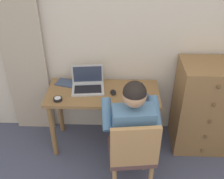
% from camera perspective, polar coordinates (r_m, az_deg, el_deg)
% --- Properties ---
extents(wall_back, '(4.80, 0.05, 2.50)m').
position_cam_1_polar(wall_back, '(2.94, 7.23, 11.50)').
color(wall_back, beige).
rests_on(wall_back, ground_plane).
extents(curtain_panel, '(0.47, 0.03, 2.24)m').
position_cam_1_polar(curtain_panel, '(3.10, -18.40, 8.65)').
color(curtain_panel, '#BCAD99').
rests_on(curtain_panel, ground_plane).
extents(desk, '(1.19, 0.52, 0.73)m').
position_cam_1_polar(desk, '(2.95, -1.87, -2.46)').
color(desk, olive).
rests_on(desk, ground_plane).
extents(dresser, '(0.61, 0.50, 1.05)m').
position_cam_1_polar(dresser, '(3.16, 18.62, -3.49)').
color(dresser, olive).
rests_on(dresser, ground_plane).
extents(chair, '(0.46, 0.44, 0.89)m').
position_cam_1_polar(chair, '(2.54, 4.30, -12.98)').
color(chair, brown).
rests_on(chair, ground_plane).
extents(person_seated, '(0.57, 0.61, 1.21)m').
position_cam_1_polar(person_seated, '(2.55, 3.94, -7.18)').
color(person_seated, '#4C4C4C').
rests_on(person_seated, ground_plane).
extents(laptop, '(0.36, 0.28, 0.24)m').
position_cam_1_polar(laptop, '(2.93, -5.08, 1.18)').
color(laptop, '#B7BABF').
rests_on(laptop, desk).
extents(computer_mouse, '(0.07, 0.11, 0.03)m').
position_cam_1_polar(computer_mouse, '(2.85, 0.25, -0.58)').
color(computer_mouse, black).
rests_on(computer_mouse, desk).
extents(desk_clock, '(0.09, 0.09, 0.03)m').
position_cam_1_polar(desk_clock, '(2.80, -11.28, -1.98)').
color(desk_clock, black).
rests_on(desk_clock, desk).
extents(notebook_pad, '(0.24, 0.20, 0.01)m').
position_cam_1_polar(notebook_pad, '(3.07, -9.58, 1.39)').
color(notebook_pad, '#3D4C6B').
rests_on(notebook_pad, desk).
extents(coffee_mug, '(0.12, 0.08, 0.09)m').
position_cam_1_polar(coffee_mug, '(2.72, 6.87, -1.91)').
color(coffee_mug, '#33518C').
rests_on(coffee_mug, desk).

